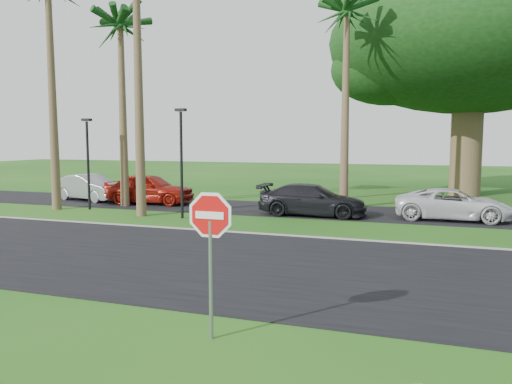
{
  "coord_description": "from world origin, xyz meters",
  "views": [
    {
      "loc": [
        3.84,
        -10.4,
        3.32
      ],
      "look_at": [
        -0.91,
        3.4,
        1.8
      ],
      "focal_mm": 35.0,
      "sensor_mm": 36.0,
      "label": 1
    }
  ],
  "objects_px": {
    "car_red": "(149,189)",
    "car_dark": "(312,200)",
    "car_silver": "(90,188)",
    "stop_sign_near": "(210,235)",
    "car_minivan": "(453,205)"
  },
  "relations": [
    {
      "from": "car_red",
      "to": "car_dark",
      "type": "bearing_deg",
      "value": -102.55
    },
    {
      "from": "car_silver",
      "to": "car_dark",
      "type": "height_order",
      "value": "car_silver"
    },
    {
      "from": "car_dark",
      "to": "stop_sign_near",
      "type": "bearing_deg",
      "value": -174.8
    },
    {
      "from": "stop_sign_near",
      "to": "car_red",
      "type": "distance_m",
      "value": 18.4
    },
    {
      "from": "stop_sign_near",
      "to": "car_silver",
      "type": "height_order",
      "value": "stop_sign_near"
    },
    {
      "from": "stop_sign_near",
      "to": "car_dark",
      "type": "distance_m",
      "value": 14.1
    },
    {
      "from": "stop_sign_near",
      "to": "car_minivan",
      "type": "bearing_deg",
      "value": 73.28
    },
    {
      "from": "car_red",
      "to": "car_dark",
      "type": "relative_size",
      "value": 0.98
    },
    {
      "from": "stop_sign_near",
      "to": "car_silver",
      "type": "bearing_deg",
      "value": 132.63
    },
    {
      "from": "car_red",
      "to": "car_minivan",
      "type": "distance_m",
      "value": 14.75
    },
    {
      "from": "car_dark",
      "to": "car_minivan",
      "type": "bearing_deg",
      "value": -83.54
    },
    {
      "from": "car_silver",
      "to": "car_dark",
      "type": "xyz_separation_m",
      "value": [
        12.75,
        -1.38,
        -0.02
      ]
    },
    {
      "from": "stop_sign_near",
      "to": "car_minivan",
      "type": "xyz_separation_m",
      "value": [
        4.41,
        14.69,
        -1.13
      ]
    },
    {
      "from": "car_silver",
      "to": "car_minivan",
      "type": "bearing_deg",
      "value": -78.65
    },
    {
      "from": "car_silver",
      "to": "car_dark",
      "type": "distance_m",
      "value": 12.82
    }
  ]
}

